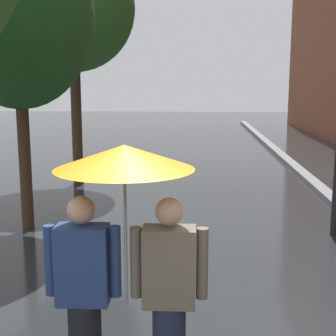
# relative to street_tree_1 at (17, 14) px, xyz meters

# --- Properties ---
(kerb_strip) EXTENTS (0.30, 36.00, 0.12)m
(kerb_strip) POSITION_rel_street_tree_1_xyz_m (5.84, 4.78, -3.55)
(kerb_strip) COLOR slate
(kerb_strip) RESTS_ON ground
(street_tree_1) EXTENTS (2.50, 2.50, 5.17)m
(street_tree_1) POSITION_rel_street_tree_1_xyz_m (0.00, 0.00, 0.00)
(street_tree_1) COLOR #473323
(street_tree_1) RESTS_ON ground
(street_tree_2) EXTENTS (2.95, 2.95, 5.79)m
(street_tree_2) POSITION_rel_street_tree_1_xyz_m (-0.04, 3.70, 0.65)
(street_tree_2) COLOR #473323
(street_tree_2) RESTS_ON ground
(couple_under_umbrella) EXTENTS (1.25, 1.04, 2.05)m
(couple_under_umbrella) POSITION_rel_street_tree_1_xyz_m (2.42, -4.45, -2.27)
(couple_under_umbrella) COLOR black
(couple_under_umbrella) RESTS_ON ground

